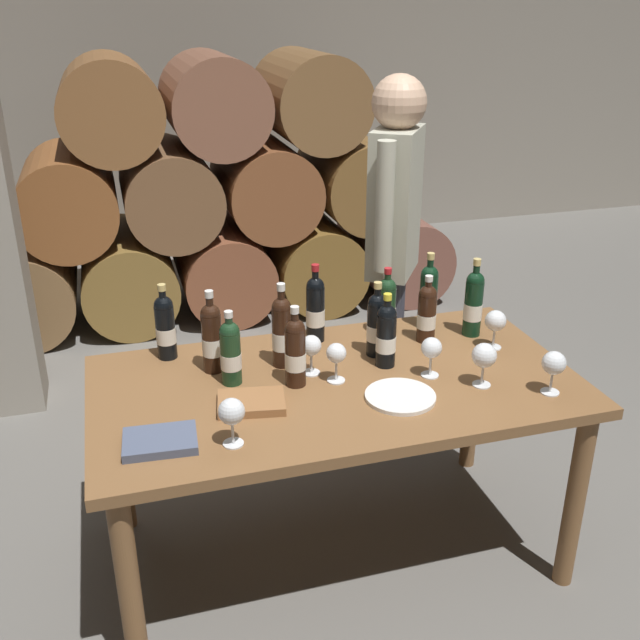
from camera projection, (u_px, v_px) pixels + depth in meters
ground_plane at (334, 550)px, 2.88m from camera, size 14.00×14.00×0.00m
cellar_back_wall at (183, 77)px, 6.00m from camera, size 10.00×0.24×2.80m
barrel_stack at (218, 201)px, 4.85m from camera, size 3.12×0.90×1.69m
dining_table at (336, 403)px, 2.61m from camera, size 1.70×0.90×0.76m
wine_bottle_0 at (386, 335)px, 2.63m from camera, size 0.07×0.07×0.28m
wine_bottle_1 at (428, 296)px, 2.94m from camera, size 0.07×0.07×0.32m
wine_bottle_2 at (387, 306)px, 2.88m from camera, size 0.07×0.07×0.28m
wine_bottle_3 at (231, 352)px, 2.51m from camera, size 0.07×0.07×0.27m
wine_bottle_4 at (315, 308)px, 2.83m from camera, size 0.07×0.07×0.31m
wine_bottle_5 at (473, 303)px, 2.87m from camera, size 0.07×0.07×0.32m
wine_bottle_6 at (377, 324)px, 2.71m from camera, size 0.07×0.07×0.29m
wine_bottle_7 at (165, 326)px, 2.69m from camera, size 0.07×0.07×0.29m
wine_bottle_8 at (295, 351)px, 2.50m from camera, size 0.07×0.07×0.29m
wine_bottle_9 at (282, 331)px, 2.63m from camera, size 0.07×0.07×0.32m
wine_bottle_10 at (212, 337)px, 2.59m from camera, size 0.07×0.07×0.31m
wine_bottle_11 at (427, 313)px, 2.83m from camera, size 0.07×0.07×0.27m
wine_glass_0 at (431, 349)px, 2.56m from camera, size 0.07×0.07×0.15m
wine_glass_1 at (495, 322)px, 2.77m from camera, size 0.08×0.08×0.15m
wine_glass_2 at (336, 355)px, 2.53m from camera, size 0.07×0.07×0.15m
wine_glass_3 at (232, 413)px, 2.16m from camera, size 0.08×0.08×0.16m
wine_glass_4 at (554, 364)px, 2.45m from camera, size 0.08×0.08×0.16m
wine_glass_5 at (484, 356)px, 2.50m from camera, size 0.09×0.09×0.16m
wine_glass_6 at (311, 347)px, 2.58m from camera, size 0.07×0.07×0.15m
tasting_notebook at (160, 441)px, 2.20m from camera, size 0.23×0.18×0.03m
leather_ledger at (251, 402)px, 2.41m from camera, size 0.24×0.19×0.03m
serving_plate at (400, 396)px, 2.46m from camera, size 0.24×0.24×0.01m
sommelier_presenting at (394, 232)px, 3.24m from camera, size 0.33×0.42×1.72m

